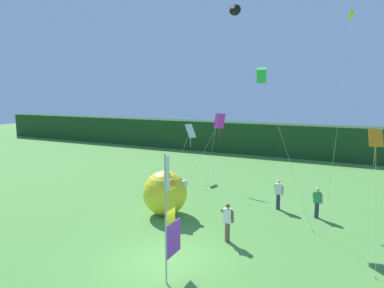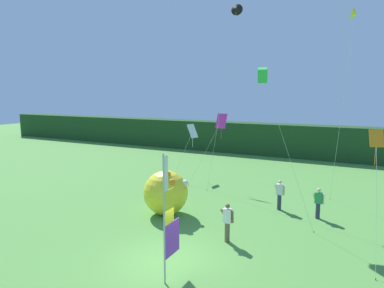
# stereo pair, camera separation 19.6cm
# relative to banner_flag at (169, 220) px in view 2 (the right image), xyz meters

# --- Properties ---
(ground_plane) EXTENTS (120.00, 120.00, 0.00)m
(ground_plane) POSITION_rel_banner_flag_xyz_m (-0.77, 1.01, -2.14)
(ground_plane) COLOR #518E3D
(distant_treeline) EXTENTS (80.00, 2.40, 3.26)m
(distant_treeline) POSITION_rel_banner_flag_xyz_m (-0.77, 25.65, -0.52)
(distant_treeline) COLOR #1E421E
(distant_treeline) RESTS_ON ground
(banner_flag) EXTENTS (0.06, 1.03, 4.47)m
(banner_flag) POSITION_rel_banner_flag_xyz_m (0.00, 0.00, 0.00)
(banner_flag) COLOR #B7B7BC
(banner_flag) RESTS_ON ground
(person_near_banner) EXTENTS (0.55, 0.48, 1.70)m
(person_near_banner) POSITION_rel_banner_flag_xyz_m (0.69, 3.73, -1.23)
(person_near_banner) COLOR brown
(person_near_banner) RESTS_ON ground
(person_mid_field) EXTENTS (0.55, 0.48, 1.67)m
(person_mid_field) POSITION_rel_banner_flag_xyz_m (1.75, 8.89, -1.25)
(person_mid_field) COLOR #2D334C
(person_mid_field) RESTS_ON ground
(person_far_left) EXTENTS (0.55, 0.48, 1.60)m
(person_far_left) POSITION_rel_banner_flag_xyz_m (3.82, 8.45, -1.29)
(person_far_left) COLOR #2D334C
(person_far_left) RESTS_ON ground
(inflatable_balloon) EXTENTS (2.36, 2.36, 2.44)m
(inflatable_balloon) POSITION_rel_banner_flag_xyz_m (-3.45, 5.43, -0.96)
(inflatable_balloon) COLOR yellow
(inflatable_balloon) RESTS_ON ground
(kite_magenta_diamond_0) EXTENTS (2.20, 1.75, 4.98)m
(kite_magenta_diamond_0) POSITION_rel_banner_flag_xyz_m (-3.28, 12.51, 2.20)
(kite_magenta_diamond_0) COLOR brown
(kite_magenta_diamond_0) RESTS_ON ground
(kite_orange_diamond_1) EXTENTS (0.58, 2.49, 4.99)m
(kite_orange_diamond_1) POSITION_rel_banner_flag_xyz_m (6.14, 5.29, 2.24)
(kite_orange_diamond_1) COLOR brown
(kite_orange_diamond_1) RESTS_ON ground
(kite_black_delta_2) EXTENTS (1.30, 2.92, 12.35)m
(kite_black_delta_2) POSITION_rel_banner_flag_xyz_m (-2.47, 13.09, 9.73)
(kite_black_delta_2) COLOR brown
(kite_black_delta_2) RESTS_ON ground
(kite_white_diamond_3) EXTENTS (0.66, 4.14, 4.04)m
(kite_white_diamond_3) POSITION_rel_banner_flag_xyz_m (-6.04, 13.57, 1.28)
(kite_white_diamond_3) COLOR brown
(kite_white_diamond_3) RESTS_ON ground
(kite_green_box_4) EXTENTS (3.44, 2.20, 7.72)m
(kite_green_box_4) POSITION_rel_banner_flag_xyz_m (0.80, 8.23, 5.13)
(kite_green_box_4) COLOR brown
(kite_green_box_4) RESTS_ON ground
(kite_yellow_delta_5) EXTENTS (0.97, 1.81, 10.70)m
(kite_yellow_delta_5) POSITION_rel_banner_flag_xyz_m (4.82, 10.65, 8.12)
(kite_yellow_delta_5) COLOR brown
(kite_yellow_delta_5) RESTS_ON ground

